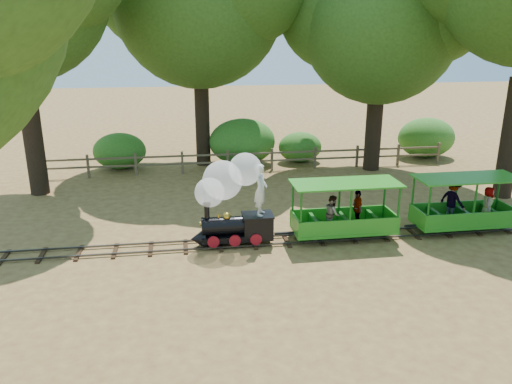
{
  "coord_description": "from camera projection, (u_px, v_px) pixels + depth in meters",
  "views": [
    {
      "loc": [
        -2.95,
        -13.47,
        6.0
      ],
      "look_at": [
        -0.85,
        0.5,
        1.44
      ],
      "focal_mm": 35.0,
      "sensor_mm": 36.0,
      "label": 1
    }
  ],
  "objects": [
    {
      "name": "locomotive",
      "position": [
        231.0,
        193.0,
        14.28
      ],
      "size": [
        2.41,
        1.14,
        2.77
      ],
      "color": "black",
      "rests_on": "ground"
    },
    {
      "name": "carriage_rear",
      "position": [
        463.0,
        207.0,
        15.52
      ],
      "size": [
        3.2,
        1.31,
        1.66
      ],
      "color": "#28881D",
      "rests_on": "track"
    },
    {
      "name": "carriage_front",
      "position": [
        344.0,
        216.0,
        14.93
      ],
      "size": [
        3.2,
        1.31,
        1.66
      ],
      "color": "#28881D",
      "rests_on": "track"
    },
    {
      "name": "shrub_west",
      "position": [
        120.0,
        151.0,
        22.62
      ],
      "size": [
        2.37,
        1.82,
        1.64
      ],
      "primitive_type": "ellipsoid",
      "color": "#2D6B1E",
      "rests_on": "ground"
    },
    {
      "name": "track",
      "position": [
        287.0,
        239.0,
        14.92
      ],
      "size": [
        22.0,
        1.0,
        0.1
      ],
      "color": "#3F3D3A",
      "rests_on": "ground"
    },
    {
      "name": "fence",
      "position": [
        250.0,
        158.0,
        22.29
      ],
      "size": [
        18.1,
        0.1,
        1.0
      ],
      "color": "brown",
      "rests_on": "ground"
    },
    {
      "name": "oak_ne",
      "position": [
        380.0,
        16.0,
        20.82
      ],
      "size": [
        8.27,
        7.28,
        9.57
      ],
      "color": "#2D2116",
      "rests_on": "ground"
    },
    {
      "name": "shrub_mid_w",
      "position": [
        242.0,
        142.0,
        23.33
      ],
      "size": [
        3.11,
        2.39,
        2.15
      ],
      "primitive_type": "ellipsoid",
      "color": "#2D6B1E",
      "rests_on": "ground"
    },
    {
      "name": "shrub_mid_e",
      "position": [
        300.0,
        147.0,
        23.83
      ],
      "size": [
        2.08,
        1.6,
        1.44
      ],
      "primitive_type": "ellipsoid",
      "color": "#2D6B1E",
      "rests_on": "ground"
    },
    {
      "name": "shrub_east",
      "position": [
        426.0,
        138.0,
        24.66
      ],
      "size": [
        2.84,
        2.18,
        1.96
      ],
      "primitive_type": "ellipsoid",
      "color": "#2D6B1E",
      "rests_on": "ground"
    },
    {
      "name": "ground",
      "position": [
        287.0,
        241.0,
        14.94
      ],
      "size": [
        90.0,
        90.0,
        0.0
      ],
      "primitive_type": "plane",
      "color": "#9E8044",
      "rests_on": "ground"
    }
  ]
}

